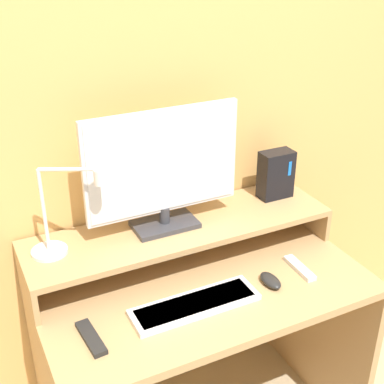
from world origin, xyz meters
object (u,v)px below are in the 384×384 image
mouse (270,280)px  router_dock (276,174)px  desk_lamp (63,221)px  remote_control (91,338)px  monitor (163,168)px  remote_secondary (300,268)px  keyboard (195,304)px

mouse → router_dock: bearing=55.4°
desk_lamp → remote_control: 0.38m
desk_lamp → remote_control: (-0.02, -0.28, -0.24)m
monitor → mouse: monitor is taller
router_dock → remote_secondary: (-0.09, -0.30, -0.22)m
keyboard → remote_secondary: bearing=2.6°
desk_lamp → remote_secondary: bearing=-19.5°
keyboard → mouse: mouse is taller
remote_control → monitor: bearing=39.0°
monitor → remote_secondary: (0.39, -0.28, -0.35)m
router_dock → mouse: bearing=-124.6°
monitor → mouse: bearing=-50.1°
router_dock → remote_secondary: bearing=-106.0°
desk_lamp → router_dock: bearing=2.7°
mouse → remote_control: 0.62m
mouse → remote_secondary: mouse is taller
desk_lamp → remote_control: desk_lamp is taller
router_dock → keyboard: bearing=-147.6°
keyboard → remote_secondary: keyboard is taller
desk_lamp → keyboard: (0.33, -0.28, -0.24)m
desk_lamp → keyboard: size_ratio=0.72×
mouse → remote_control: bearing=179.6°
monitor → remote_secondary: monitor is taller
mouse → desk_lamp: bearing=154.6°
keyboard → router_dock: bearing=32.4°
monitor → remote_control: bearing=-141.0°
desk_lamp → remote_secondary: 0.83m
keyboard → remote_control: keyboard is taller
mouse → monitor: bearing=129.9°
router_dock → monitor: bearing=-177.2°
router_dock → keyboard: router_dock is taller
router_dock → remote_secondary: size_ratio=1.21×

